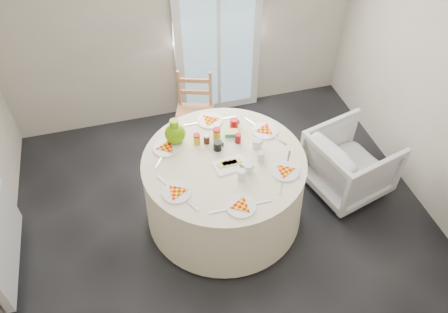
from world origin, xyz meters
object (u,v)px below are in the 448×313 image
object	(u,v)px
radiator	(4,243)
wooden_chair	(194,112)
armchair	(351,160)
green_pitcher	(175,132)
table	(224,188)

from	to	relation	value
radiator	wooden_chair	distance (m)	2.24
radiator	wooden_chair	bearing A→B (deg)	31.30
armchair	green_pitcher	xyz separation A→B (m)	(-1.69, 0.34, 0.48)
radiator	armchair	xyz separation A→B (m)	(3.28, 0.11, 0.01)
armchair	radiator	bearing A→B (deg)	77.10
radiator	green_pitcher	bearing A→B (deg)	15.64
radiator	table	bearing A→B (deg)	2.84
wooden_chair	armchair	bearing A→B (deg)	-18.74
armchair	wooden_chair	bearing A→B (deg)	37.63
table	armchair	world-z (taller)	armchair
wooden_chair	armchair	xyz separation A→B (m)	(1.37, -1.05, -0.08)
armchair	green_pitcher	size ratio (longest dim) A/B	3.06
radiator	green_pitcher	distance (m)	1.72
armchair	table	bearing A→B (deg)	75.67
green_pitcher	table	bearing A→B (deg)	-63.16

